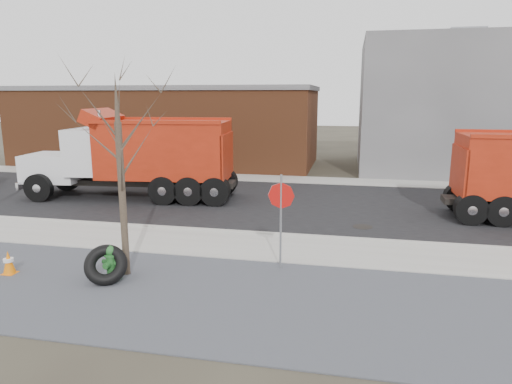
% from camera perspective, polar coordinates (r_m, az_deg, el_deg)
% --- Properties ---
extents(ground, '(120.00, 120.00, 0.00)m').
position_cam_1_polar(ground, '(14.03, 1.02, -7.35)').
color(ground, '#383328').
rests_on(ground, ground).
extents(gravel_verge, '(60.00, 5.00, 0.03)m').
position_cam_1_polar(gravel_verge, '(10.86, -2.51, -13.26)').
color(gravel_verge, slate).
rests_on(gravel_verge, ground).
extents(sidewalk, '(60.00, 2.50, 0.06)m').
position_cam_1_polar(sidewalk, '(14.25, 1.21, -6.91)').
color(sidewalk, '#9E9B93').
rests_on(sidewalk, ground).
extents(curb, '(60.00, 0.15, 0.11)m').
position_cam_1_polar(curb, '(15.46, 2.10, -5.29)').
color(curb, '#9E9B93').
rests_on(curb, ground).
extents(road, '(60.00, 9.40, 0.02)m').
position_cam_1_polar(road, '(20.01, 4.38, -1.45)').
color(road, black).
rests_on(road, ground).
extents(far_sidewalk, '(60.00, 2.00, 0.06)m').
position_cam_1_polar(far_sidewalk, '(25.55, 6.04, 1.51)').
color(far_sidewalk, '#9E9B93').
rests_on(far_sidewalk, ground).
extents(building_grey, '(12.00, 10.00, 8.00)m').
position_cam_1_polar(building_grey, '(31.71, 24.02, 9.80)').
color(building_grey, gray).
rests_on(building_grey, ground).
extents(building_brick, '(20.20, 8.20, 5.30)m').
position_cam_1_polar(building_brick, '(32.55, -10.89, 8.26)').
color(building_brick, brown).
rests_on(building_brick, ground).
extents(bare_tree, '(3.20, 3.20, 5.20)m').
position_cam_1_polar(bare_tree, '(11.92, -16.70, 4.99)').
color(bare_tree, '#382D23').
rests_on(bare_tree, ground).
extents(fire_hydrant, '(0.52, 0.51, 0.92)m').
position_cam_1_polar(fire_hydrant, '(12.36, -17.64, -8.59)').
color(fire_hydrant, '#31742C').
rests_on(fire_hydrant, ground).
extents(truck_tire, '(1.32, 1.22, 1.03)m').
position_cam_1_polar(truck_tire, '(12.20, -18.27, -8.64)').
color(truck_tire, black).
rests_on(truck_tire, ground).
extents(stop_sign, '(0.71, 0.06, 2.62)m').
position_cam_1_polar(stop_sign, '(12.10, 3.14, -1.66)').
color(stop_sign, gray).
rests_on(stop_sign, ground).
extents(traffic_cone_far, '(0.34, 0.34, 0.65)m').
position_cam_1_polar(traffic_cone_far, '(13.80, -28.52, -7.77)').
color(traffic_cone_far, orange).
rests_on(traffic_cone_far, ground).
extents(dump_truck_red_b, '(9.73, 3.61, 4.01)m').
position_cam_1_polar(dump_truck_red_b, '(21.39, -14.62, 4.60)').
color(dump_truck_red_b, black).
rests_on(dump_truck_red_b, ground).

